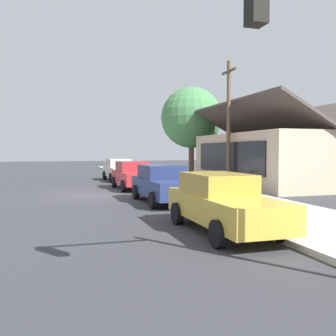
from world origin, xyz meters
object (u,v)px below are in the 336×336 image
Objects in this scene: car_ivory at (119,170)px; fire_hydrant_red at (223,198)px; car_cherry at (133,175)px; shade_tree at (191,118)px; car_mustard at (222,202)px; utility_pole_wooden at (229,122)px; car_navy at (164,183)px.

car_ivory reaches higher than fire_hydrant_red.
car_cherry is 8.87m from fire_hydrant_red.
shade_tree is (-1.46, 6.20, 4.07)m from car_ivory.
shade_tree is (-19.58, 6.28, 4.07)m from car_mustard.
car_ivory and car_cherry have the same top height.
utility_pole_wooden is (0.88, 5.59, 3.12)m from car_cherry.
utility_pole_wooden is (7.12, 5.40, 3.12)m from car_ivory.
shade_tree is at bearing 100.80° from car_ivory.
utility_pole_wooden reaches higher than car_mustard.
car_cherry is 10.81m from shade_tree.
fire_hydrant_red is at bearing 154.28° from car_mustard.
car_navy is 7.96m from utility_pole_wooden.
car_cherry is at bearing -169.67° from fire_hydrant_red.
car_mustard is 6.66× the size of fire_hydrant_red.
car_cherry is (6.24, -0.19, 0.00)m from car_ivory.
utility_pole_wooden is at bearing 78.82° from car_cherry.
fire_hydrant_red is at bearing -16.31° from shade_tree.
car_ivory is at bearing -76.72° from shade_tree.
shade_tree is 17.67m from fire_hydrant_red.
car_navy is (12.05, -0.02, 0.00)m from car_ivory.
car_ivory is 0.92× the size of car_navy.
shade_tree is 0.98× the size of utility_pole_wooden.
shade_tree is 8.67m from utility_pole_wooden.
fire_hydrant_red is at bearing 24.74° from car_navy.
car_ivory is at bearing 175.97° from car_cherry.
car_cherry reaches higher than fire_hydrant_red.
car_ivory is 15.04m from fire_hydrant_red.
utility_pole_wooden is at bearing 34.68° from car_ivory.
car_ivory and car_navy have the same top height.
car_cherry is 6.46m from utility_pole_wooden.
car_cherry is 0.60× the size of shade_tree.
car_navy is at bearing -2.56° from car_ivory.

